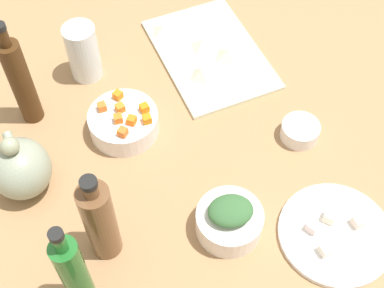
{
  "coord_description": "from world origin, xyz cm",
  "views": [
    {
      "loc": [
        -58.39,
        28.93,
        99.76
      ],
      "look_at": [
        0.0,
        0.0,
        8.0
      ],
      "focal_mm": 49.93,
      "sensor_mm": 36.0,
      "label": 1
    }
  ],
  "objects_px": {
    "bowl_greens": "(229,222)",
    "bottle_3": "(21,81)",
    "bowl_small_side": "(300,131)",
    "teapot": "(20,168)",
    "bottle_0": "(100,221)",
    "cutting_board": "(210,54)",
    "plate_tofu": "(335,234)",
    "drinking_glass_0": "(83,52)",
    "bottle_2": "(74,273)",
    "bowl_carrots": "(124,123)"
  },
  "relations": [
    {
      "from": "bowl_greens",
      "to": "bottle_3",
      "type": "relative_size",
      "value": 0.48
    },
    {
      "from": "bowl_small_side",
      "to": "teapot",
      "type": "relative_size",
      "value": 0.54
    },
    {
      "from": "bottle_0",
      "to": "cutting_board",
      "type": "bearing_deg",
      "value": -48.47
    },
    {
      "from": "plate_tofu",
      "to": "bottle_3",
      "type": "bearing_deg",
      "value": 38.61
    },
    {
      "from": "drinking_glass_0",
      "to": "bottle_2",
      "type": "bearing_deg",
      "value": 159.56
    },
    {
      "from": "bottle_3",
      "to": "bottle_2",
      "type": "bearing_deg",
      "value": 175.09
    },
    {
      "from": "bottle_3",
      "to": "bowl_carrots",
      "type": "bearing_deg",
      "value": -127.36
    },
    {
      "from": "bowl_greens",
      "to": "drinking_glass_0",
      "type": "bearing_deg",
      "value": 11.64
    },
    {
      "from": "bowl_carrots",
      "to": "bottle_3",
      "type": "relative_size",
      "value": 0.56
    },
    {
      "from": "teapot",
      "to": "drinking_glass_0",
      "type": "bearing_deg",
      "value": -42.23
    },
    {
      "from": "teapot",
      "to": "bowl_greens",
      "type": "bearing_deg",
      "value": -130.13
    },
    {
      "from": "plate_tofu",
      "to": "drinking_glass_0",
      "type": "xyz_separation_m",
      "value": [
        0.63,
        0.29,
        0.07
      ]
    },
    {
      "from": "bottle_0",
      "to": "drinking_glass_0",
      "type": "bearing_deg",
      "value": -15.23
    },
    {
      "from": "bottle_0",
      "to": "drinking_glass_0",
      "type": "height_order",
      "value": "bottle_0"
    },
    {
      "from": "cutting_board",
      "to": "bottle_2",
      "type": "xyz_separation_m",
      "value": [
        -0.45,
        0.49,
        0.11
      ]
    },
    {
      "from": "bowl_small_side",
      "to": "bottle_2",
      "type": "height_order",
      "value": "bottle_2"
    },
    {
      "from": "plate_tofu",
      "to": "bottle_3",
      "type": "xyz_separation_m",
      "value": [
        0.56,
        0.45,
        0.11
      ]
    },
    {
      "from": "cutting_board",
      "to": "bottle_0",
      "type": "relative_size",
      "value": 1.44
    },
    {
      "from": "plate_tofu",
      "to": "drinking_glass_0",
      "type": "bearing_deg",
      "value": 24.68
    },
    {
      "from": "bowl_greens",
      "to": "cutting_board",
      "type": "bearing_deg",
      "value": -23.09
    },
    {
      "from": "teapot",
      "to": "bottle_3",
      "type": "height_order",
      "value": "bottle_3"
    },
    {
      "from": "plate_tofu",
      "to": "bowl_carrots",
      "type": "bearing_deg",
      "value": 32.64
    },
    {
      "from": "bowl_carrots",
      "to": "teapot",
      "type": "bearing_deg",
      "value": 100.19
    },
    {
      "from": "drinking_glass_0",
      "to": "bowl_carrots",
      "type": "bearing_deg",
      "value": -175.61
    },
    {
      "from": "bowl_small_side",
      "to": "bottle_2",
      "type": "bearing_deg",
      "value": 103.72
    },
    {
      "from": "cutting_board",
      "to": "bottle_3",
      "type": "distance_m",
      "value": 0.47
    },
    {
      "from": "cutting_board",
      "to": "bowl_small_side",
      "type": "relative_size",
      "value": 4.11
    },
    {
      "from": "bowl_carrots",
      "to": "bottle_0",
      "type": "xyz_separation_m",
      "value": [
        -0.25,
        0.14,
        0.08
      ]
    },
    {
      "from": "teapot",
      "to": "drinking_glass_0",
      "type": "xyz_separation_m",
      "value": [
        0.24,
        -0.22,
        0.01
      ]
    },
    {
      "from": "bottle_2",
      "to": "bowl_small_side",
      "type": "bearing_deg",
      "value": -76.28
    },
    {
      "from": "bowl_carrots",
      "to": "bowl_small_side",
      "type": "relative_size",
      "value": 1.82
    },
    {
      "from": "bottle_2",
      "to": "drinking_glass_0",
      "type": "xyz_separation_m",
      "value": [
        0.53,
        -0.2,
        -0.04
      ]
    },
    {
      "from": "teapot",
      "to": "bottle_2",
      "type": "distance_m",
      "value": 0.29
    },
    {
      "from": "cutting_board",
      "to": "plate_tofu",
      "type": "distance_m",
      "value": 0.55
    },
    {
      "from": "bottle_0",
      "to": "bowl_carrots",
      "type": "bearing_deg",
      "value": -29.07
    },
    {
      "from": "cutting_board",
      "to": "teapot",
      "type": "height_order",
      "value": "teapot"
    },
    {
      "from": "plate_tofu",
      "to": "bowl_small_side",
      "type": "xyz_separation_m",
      "value": [
        0.24,
        -0.07,
        0.01
      ]
    },
    {
      "from": "bowl_carrots",
      "to": "bowl_small_side",
      "type": "xyz_separation_m",
      "value": [
        -0.19,
        -0.34,
        -0.01
      ]
    },
    {
      "from": "bottle_0",
      "to": "bottle_3",
      "type": "xyz_separation_m",
      "value": [
        0.38,
        0.03,
        0.01
      ]
    },
    {
      "from": "bowl_greens",
      "to": "bowl_carrots",
      "type": "bearing_deg",
      "value": 16.03
    },
    {
      "from": "bowl_small_side",
      "to": "bottle_3",
      "type": "xyz_separation_m",
      "value": [
        0.32,
        0.52,
        0.1
      ]
    },
    {
      "from": "bowl_greens",
      "to": "bottle_0",
      "type": "relative_size",
      "value": 0.54
    },
    {
      "from": "bowl_small_side",
      "to": "drinking_glass_0",
      "type": "relative_size",
      "value": 0.59
    },
    {
      "from": "bowl_greens",
      "to": "bowl_carrots",
      "type": "relative_size",
      "value": 0.85
    },
    {
      "from": "plate_tofu",
      "to": "teapot",
      "type": "relative_size",
      "value": 1.42
    },
    {
      "from": "cutting_board",
      "to": "drinking_glass_0",
      "type": "bearing_deg",
      "value": 75.09
    },
    {
      "from": "bowl_carrots",
      "to": "drinking_glass_0",
      "type": "relative_size",
      "value": 1.07
    },
    {
      "from": "cutting_board",
      "to": "bowl_carrots",
      "type": "bearing_deg",
      "value": 113.61
    },
    {
      "from": "bowl_greens",
      "to": "bottle_0",
      "type": "bearing_deg",
      "value": 72.59
    },
    {
      "from": "bowl_greens",
      "to": "teapot",
      "type": "distance_m",
      "value": 0.43
    }
  ]
}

